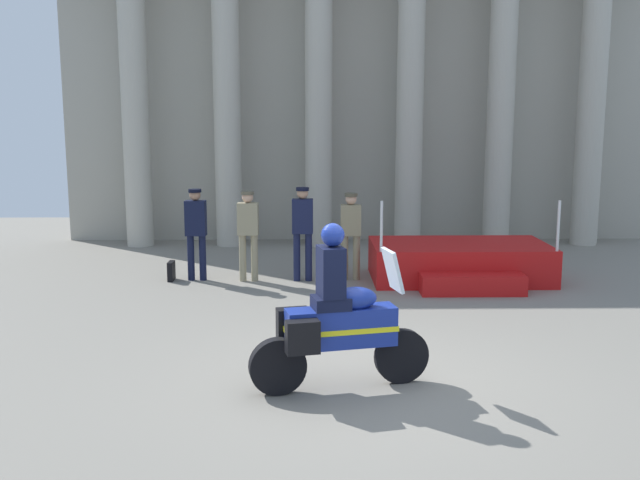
% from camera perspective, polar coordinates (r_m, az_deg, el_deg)
% --- Properties ---
extents(ground_plane, '(28.00, 28.00, 0.00)m').
position_cam_1_polar(ground_plane, '(8.57, 3.44, -11.15)').
color(ground_plane, gray).
extents(colonnade_backdrop, '(14.46, 1.48, 7.41)m').
position_cam_1_polar(colonnade_backdrop, '(17.71, 3.39, 12.65)').
color(colonnade_backdrop, '#A49F91').
rests_on(colonnade_backdrop, ground_plane).
extents(reviewing_stand, '(3.28, 2.31, 1.59)m').
position_cam_1_polar(reviewing_stand, '(13.84, 10.95, -1.77)').
color(reviewing_stand, '#B71414').
rests_on(reviewing_stand, ground_plane).
extents(officer_in_row_0, '(0.39, 0.24, 1.72)m').
position_cam_1_polar(officer_in_row_0, '(13.66, -9.74, 1.02)').
color(officer_in_row_0, black).
rests_on(officer_in_row_0, ground_plane).
extents(officer_in_row_1, '(0.39, 0.24, 1.69)m').
position_cam_1_polar(officer_in_row_1, '(13.46, -5.68, 0.92)').
color(officer_in_row_1, gray).
rests_on(officer_in_row_1, ground_plane).
extents(officer_in_row_2, '(0.39, 0.24, 1.76)m').
position_cam_1_polar(officer_in_row_2, '(13.42, -1.38, 1.11)').
color(officer_in_row_2, '#141938').
rests_on(officer_in_row_2, ground_plane).
extents(officer_in_row_3, '(0.39, 0.24, 1.64)m').
position_cam_1_polar(officer_in_row_3, '(13.53, 2.44, 0.87)').
color(officer_in_row_3, '#847A5B').
rests_on(officer_in_row_3, ground_plane).
extents(motorcycle_with_rider, '(2.06, 0.84, 1.90)m').
position_cam_1_polar(motorcycle_with_rider, '(8.12, 1.19, -6.39)').
color(motorcycle_with_rider, black).
rests_on(motorcycle_with_rider, ground_plane).
extents(briefcase_on_ground, '(0.10, 0.32, 0.36)m').
position_cam_1_polar(briefcase_on_ground, '(13.88, -11.62, -2.40)').
color(briefcase_on_ground, black).
rests_on(briefcase_on_ground, ground_plane).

